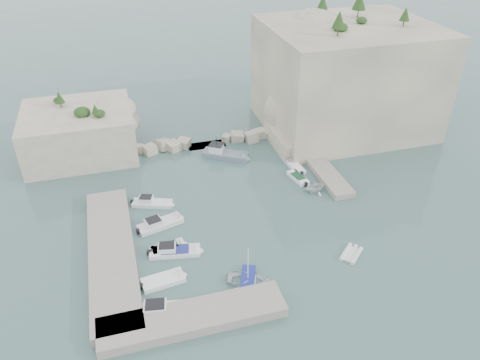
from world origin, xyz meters
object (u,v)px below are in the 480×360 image
object	(u,v)px
motorboat_b	(161,226)
rowboat	(248,282)
tender_east_b	(298,179)
work_boat	(225,157)
motorboat_e	(163,282)
tender_east_a	(314,191)
motorboat_c	(168,249)
motorboat_a	(153,205)
inflatable_dinghy	(351,255)
motorboat_d	(175,253)
tender_east_d	(298,162)
motorboat_f	(166,312)
tender_east_c	(295,168)

from	to	relation	value
motorboat_b	rowboat	distance (m)	14.26
tender_east_b	work_boat	xyz separation A→B (m)	(-8.35, 8.91, 0.00)
motorboat_e	tender_east_a	distance (m)	25.07
motorboat_e	rowboat	distance (m)	8.94
tender_east_a	motorboat_c	bearing A→B (deg)	100.73
rowboat	work_boat	size ratio (longest dim) A/B	0.59
motorboat_a	inflatable_dinghy	bearing A→B (deg)	-18.31
motorboat_d	motorboat_e	size ratio (longest dim) A/B	1.28
motorboat_c	tender_east_a	xyz separation A→B (m)	(20.99, 6.38, 0.00)
work_boat	rowboat	bearing A→B (deg)	-67.47
motorboat_c	inflatable_dinghy	world-z (taller)	motorboat_c
motorboat_a	tender_east_d	size ratio (longest dim) A/B	1.43
motorboat_b	tender_east_b	xyz separation A→B (m)	(20.23, 5.21, 0.00)
motorboat_b	tender_east_a	size ratio (longest dim) A/B	1.84
motorboat_c	motorboat_f	distance (m)	9.40
motorboat_c	tender_east_c	distance (m)	24.36
motorboat_b	motorboat_f	distance (m)	13.93
motorboat_e	tender_east_b	size ratio (longest dim) A/B	1.16
inflatable_dinghy	motorboat_a	bearing A→B (deg)	99.43
motorboat_f	tender_east_a	size ratio (longest dim) A/B	2.06
tender_east_a	work_boat	size ratio (longest dim) A/B	0.44
motorboat_a	tender_east_a	world-z (taller)	tender_east_a
work_boat	motorboat_f	bearing A→B (deg)	-83.56
motorboat_f	tender_east_c	distance (m)	31.43
tender_east_a	tender_east_c	world-z (taller)	tender_east_a
tender_east_c	tender_east_d	world-z (taller)	tender_east_d
motorboat_f	tender_east_c	xyz separation A→B (m)	(22.43, 22.03, 0.00)
motorboat_a	tender_east_b	size ratio (longest dim) A/B	1.33
tender_east_d	work_boat	bearing A→B (deg)	50.73
motorboat_d	tender_east_d	distance (m)	26.15
tender_east_a	work_boat	xyz separation A→B (m)	(-9.38, 12.34, 0.00)
rowboat	tender_east_b	world-z (taller)	rowboat
motorboat_b	tender_east_d	size ratio (longest dim) A/B	1.55
motorboat_a	motorboat_c	xyz separation A→B (m)	(0.67, -9.24, 0.00)
tender_east_d	tender_east_c	bearing A→B (deg)	131.00
motorboat_e	tender_east_b	distance (m)	25.97
motorboat_b	tender_east_d	distance (m)	24.15
motorboat_a	motorboat_c	bearing A→B (deg)	-66.17
motorboat_c	tender_east_c	world-z (taller)	same
motorboat_c	inflatable_dinghy	bearing A→B (deg)	-28.54
motorboat_f	rowboat	xyz separation A→B (m)	(8.99, 1.77, 0.00)
motorboat_d	motorboat_e	xyz separation A→B (m)	(-1.94, -4.16, 0.00)
tender_east_a	tender_east_b	distance (m)	3.58
inflatable_dinghy	work_boat	size ratio (longest dim) A/B	0.45
motorboat_a	motorboat_b	bearing A→B (deg)	-65.29
motorboat_f	tender_east_a	bearing A→B (deg)	44.34
motorboat_e	tender_east_b	xyz separation A→B (m)	(21.28, 14.89, 0.00)
work_boat	motorboat_c	bearing A→B (deg)	-89.93
motorboat_b	work_boat	world-z (taller)	work_boat
motorboat_d	tender_east_c	bearing A→B (deg)	44.57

